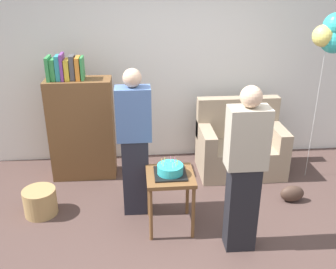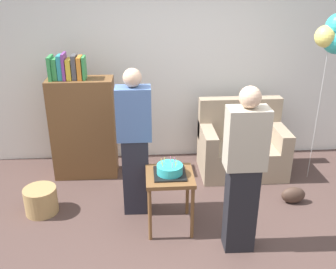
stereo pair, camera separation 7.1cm
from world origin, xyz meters
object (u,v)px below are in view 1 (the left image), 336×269
at_px(person_blowing_candles, 135,143).
at_px(balloon_bunch, 332,34).
at_px(bookshelf, 81,126).
at_px(couch, 240,147).
at_px(birthday_cake, 170,170).
at_px(wicker_basket, 40,202).
at_px(person_holding_cake, 245,171).
at_px(side_table, 170,183).
at_px(handbag, 292,194).

xyz_separation_m(person_blowing_candles, balloon_bunch, (2.24, 0.51, 1.02)).
bearing_deg(bookshelf, couch, -1.31).
distance_m(birthday_cake, wicker_basket, 1.55).
distance_m(person_holding_cake, wicker_basket, 2.28).
height_order(couch, birthday_cake, couch).
height_order(bookshelf, birthday_cake, bookshelf).
bearing_deg(balloon_bunch, side_table, -156.32).
xyz_separation_m(side_table, person_holding_cake, (0.64, -0.37, 0.31)).
relative_size(bookshelf, wicker_basket, 4.48).
bearing_deg(side_table, handbag, 13.14).
relative_size(handbag, balloon_bunch, 0.13).
bearing_deg(person_blowing_candles, wicker_basket, -164.53).
distance_m(couch, balloon_bunch, 1.77).
xyz_separation_m(wicker_basket, handbag, (2.88, -0.01, -0.05)).
relative_size(side_table, person_blowing_candles, 0.38).
distance_m(side_table, person_holding_cake, 0.80).
bearing_deg(wicker_basket, balloon_bunch, 8.27).
distance_m(side_table, wicker_basket, 1.50).
bearing_deg(person_blowing_candles, balloon_bunch, 29.59).
distance_m(person_holding_cake, balloon_bunch, 2.02).
bearing_deg(balloon_bunch, person_blowing_candles, -167.28).
height_order(bookshelf, side_table, bookshelf).
height_order(couch, bookshelf, bookshelf).
relative_size(person_blowing_candles, handbag, 5.82).
relative_size(couch, handbag, 3.93).
bearing_deg(wicker_basket, bookshelf, 65.48).
height_order(birthday_cake, wicker_basket, birthday_cake).
relative_size(bookshelf, side_table, 2.59).
bearing_deg(balloon_bunch, handbag, -131.18).
xyz_separation_m(birthday_cake, person_holding_cake, (0.64, -0.37, 0.16)).
height_order(couch, person_blowing_candles, person_blowing_candles).
bearing_deg(wicker_basket, couch, 18.43).
relative_size(birthday_cake, wicker_basket, 0.89).
xyz_separation_m(birthday_cake, wicker_basket, (-1.41, 0.35, -0.52)).
distance_m(person_blowing_candles, balloon_bunch, 2.52).
bearing_deg(birthday_cake, person_holding_cake, -30.27).
bearing_deg(wicker_basket, person_blowing_candles, -1.40).
bearing_deg(handbag, balloon_bunch, 48.82).
xyz_separation_m(bookshelf, person_blowing_candles, (0.67, -0.89, 0.14)).
bearing_deg(couch, bookshelf, 178.69).
distance_m(side_table, handbag, 1.57).
distance_m(couch, bookshelf, 2.09).
bearing_deg(person_holding_cake, bookshelf, -16.93).
height_order(side_table, person_blowing_candles, person_blowing_candles).
bearing_deg(person_blowing_candles, couch, 48.13).
height_order(person_holding_cake, balloon_bunch, balloon_bunch).
relative_size(person_blowing_candles, balloon_bunch, 0.78).
xyz_separation_m(side_table, wicker_basket, (-1.41, 0.35, -0.38)).
bearing_deg(couch, person_holding_cake, -104.65).
xyz_separation_m(person_holding_cake, balloon_bunch, (1.26, 1.21, 1.02)).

